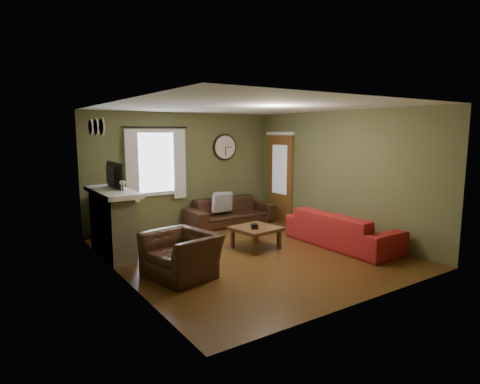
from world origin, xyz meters
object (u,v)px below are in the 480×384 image
coffee_table (256,238)px  sofa_brown (230,211)px  armchair (182,255)px  bookshelf (113,215)px  sofa_red (342,229)px

coffee_table → sofa_brown: bearing=70.8°
armchair → coffee_table: 1.88m
coffee_table → armchair: bearing=-162.6°
bookshelf → armchair: bearing=-86.5°
sofa_brown → armchair: 3.54m
armchair → sofa_brown: bearing=122.5°
armchair → coffee_table: bearing=94.3°
sofa_brown → sofa_red: size_ratio=0.93×
bookshelf → sofa_red: 4.62m
bookshelf → coffee_table: size_ratio=1.21×
bookshelf → sofa_brown: bookshelf is taller
sofa_brown → armchair: armchair is taller
bookshelf → sofa_brown: (2.65, -0.33, -0.16)m
bookshelf → sofa_red: bookshelf is taller
sofa_brown → sofa_red: (0.79, -2.75, 0.02)m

